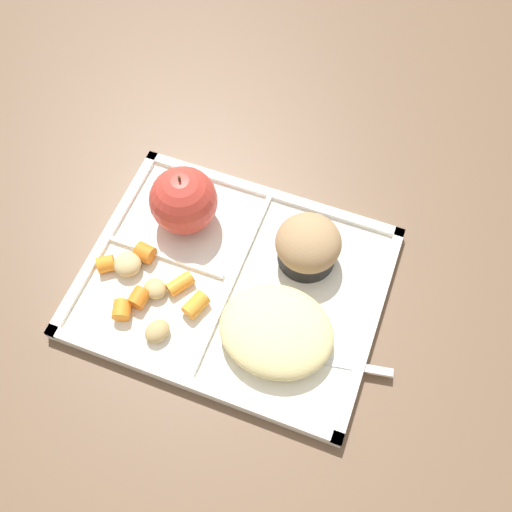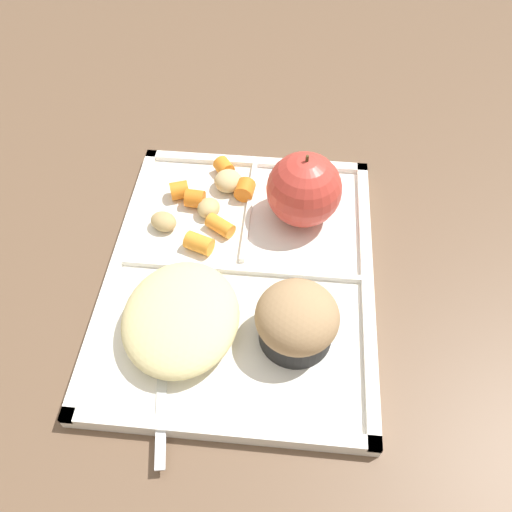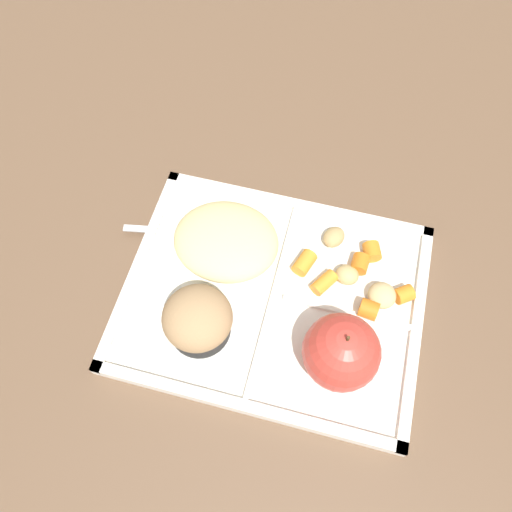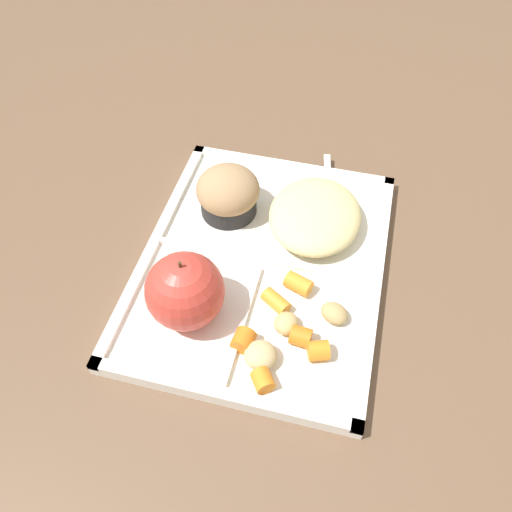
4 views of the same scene
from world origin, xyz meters
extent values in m
plane|color=brown|center=(0.00, 0.00, 0.00)|extent=(6.00, 6.00, 0.00)
cube|color=white|center=(0.00, 0.00, 0.01)|extent=(0.38, 0.30, 0.01)
cube|color=white|center=(0.00, -0.14, 0.02)|extent=(0.38, 0.01, 0.01)
cube|color=white|center=(0.00, 0.14, 0.02)|extent=(0.38, 0.01, 0.01)
cube|color=white|center=(-0.18, 0.00, 0.02)|extent=(0.01, 0.30, 0.01)
cube|color=white|center=(0.18, 0.00, 0.02)|extent=(0.01, 0.30, 0.01)
cube|color=white|center=(0.00, 0.00, 0.02)|extent=(0.01, 0.27, 0.01)
cube|color=white|center=(-0.09, 0.00, 0.02)|extent=(0.16, 0.01, 0.01)
sphere|color=#C63D33|center=(-0.09, 0.07, 0.06)|extent=(0.09, 0.09, 0.09)
cylinder|color=#4C381E|center=(-0.09, 0.07, 0.10)|extent=(0.00, 0.00, 0.01)
cylinder|color=black|center=(0.08, 0.07, 0.03)|extent=(0.08, 0.08, 0.03)
ellipsoid|color=tan|center=(0.08, 0.07, 0.05)|extent=(0.08, 0.08, 0.06)
cylinder|color=orange|center=(-0.10, -0.07, 0.02)|extent=(0.02, 0.02, 0.02)
cylinder|color=orange|center=(-0.06, -0.03, 0.02)|extent=(0.03, 0.04, 0.02)
cylinder|color=orange|center=(-0.03, -0.05, 0.02)|extent=(0.03, 0.04, 0.02)
cylinder|color=orange|center=(-0.12, -0.01, 0.02)|extent=(0.02, 0.03, 0.02)
cylinder|color=orange|center=(-0.16, -0.04, 0.02)|extent=(0.03, 0.03, 0.02)
cylinder|color=orange|center=(-0.11, -0.09, 0.02)|extent=(0.03, 0.03, 0.02)
ellipsoid|color=tan|center=(-0.13, -0.03, 0.02)|extent=(0.05, 0.05, 0.02)
ellipsoid|color=tan|center=(-0.09, -0.05, 0.02)|extent=(0.03, 0.03, 0.02)
ellipsoid|color=tan|center=(-0.06, -0.10, 0.02)|extent=(0.04, 0.04, 0.02)
ellipsoid|color=beige|center=(0.08, -0.05, 0.03)|extent=(0.14, 0.12, 0.04)
sphere|color=#755B4C|center=(0.07, -0.04, 0.03)|extent=(0.03, 0.03, 0.03)
sphere|color=brown|center=(0.07, -0.05, 0.03)|extent=(0.04, 0.04, 0.04)
sphere|color=brown|center=(0.10, -0.03, 0.03)|extent=(0.03, 0.03, 0.03)
sphere|color=#755B4C|center=(0.10, -0.07, 0.03)|extent=(0.04, 0.04, 0.04)
cube|color=silver|center=(0.18, -0.05, 0.01)|extent=(0.09, 0.03, 0.00)
cube|color=silver|center=(0.12, -0.07, 0.01)|extent=(0.03, 0.03, 0.00)
cylinder|color=silver|center=(0.09, -0.06, 0.01)|extent=(0.03, 0.01, 0.00)
cylinder|color=silver|center=(0.09, -0.07, 0.01)|extent=(0.03, 0.01, 0.00)
cylinder|color=silver|center=(0.09, -0.08, 0.01)|extent=(0.03, 0.01, 0.00)
camera|label=1|loc=(0.14, -0.30, 0.69)|focal=41.45mm
camera|label=2|loc=(0.34, 0.05, 0.49)|focal=36.54mm
camera|label=3|loc=(-0.04, 0.25, 0.62)|focal=36.05mm
camera|label=4|loc=(-0.39, -0.09, 0.52)|focal=36.05mm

